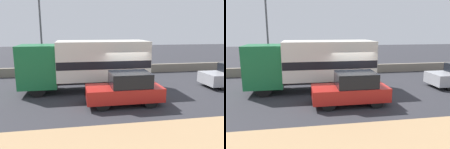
# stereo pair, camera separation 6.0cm
# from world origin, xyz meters

# --- Properties ---
(ground_plane) EXTENTS (80.00, 80.00, 0.00)m
(ground_plane) POSITION_xyz_m (0.00, 0.00, 0.00)
(ground_plane) COLOR #2D2D33
(stone_wall_backdrop) EXTENTS (60.00, 0.35, 0.73)m
(stone_wall_backdrop) POSITION_xyz_m (0.00, 6.89, 0.36)
(stone_wall_backdrop) COLOR gray
(stone_wall_backdrop) RESTS_ON ground_plane
(street_lamp) EXTENTS (0.56, 0.28, 7.39)m
(street_lamp) POSITION_xyz_m (-5.52, 6.48, 4.25)
(street_lamp) COLOR #4C4C51
(street_lamp) RESTS_ON ground_plane
(box_truck) EXTENTS (7.72, 2.59, 3.10)m
(box_truck) POSITION_xyz_m (-2.17, 1.95, 1.78)
(box_truck) COLOR #196B38
(box_truck) RESTS_ON ground_plane
(car_hatchback) EXTENTS (3.85, 1.74, 1.68)m
(car_hatchback) POSITION_xyz_m (-0.50, -1.04, 0.82)
(car_hatchback) COLOR #B21E19
(car_hatchback) RESTS_ON ground_plane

